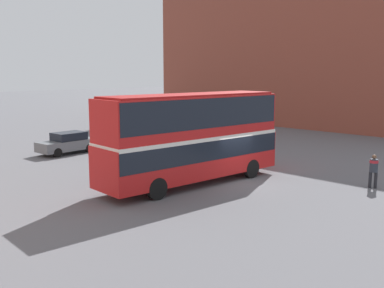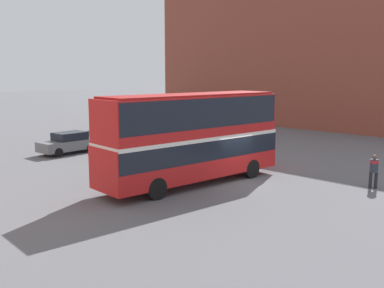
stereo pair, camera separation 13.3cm
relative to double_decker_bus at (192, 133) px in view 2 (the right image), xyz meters
The scene contains 6 objects.
ground_plane 3.76m from the double_decker_bus, 41.25° to the right, with size 240.00×240.00×0.00m, color #5B5B60.
building_row_right 32.92m from the double_decker_bus, 21.38° to the left, with size 11.77×36.06×16.97m.
double_decker_bus is the anchor object (origin of this frame).
pedestrian_foreground 9.50m from the double_decker_bus, 50.74° to the right, with size 0.58×0.58×1.75m.
parked_car_kerb_near 13.00m from the double_decker_bus, 89.89° to the left, with size 4.40×2.02×1.55m.
parked_car_kerb_far 19.66m from the double_decker_bus, 55.74° to the left, with size 4.43×2.54×1.51m.
Camera 2 is at (-18.43, -14.85, 5.92)m, focal length 42.00 mm.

